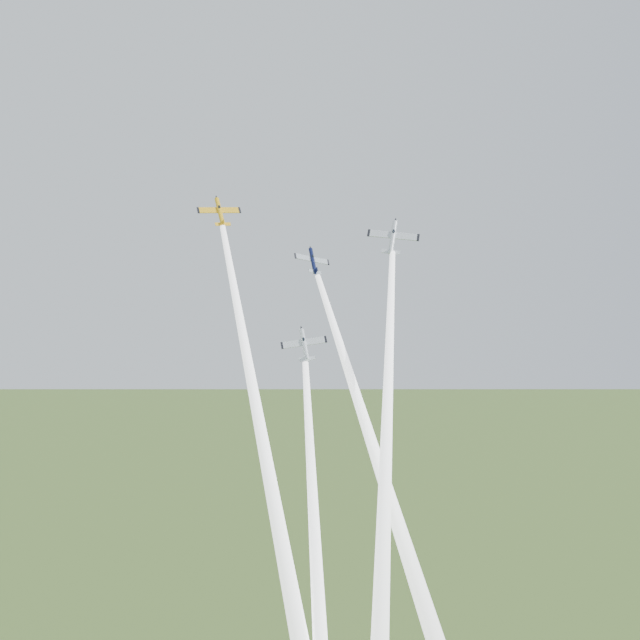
{
  "coord_description": "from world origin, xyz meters",
  "views": [
    {
      "loc": [
        -12.7,
        -132.19,
        92.81
      ],
      "look_at": [
        0.0,
        -6.0,
        92.0
      ],
      "focal_mm": 45.0,
      "sensor_mm": 36.0,
      "label": 1
    }
  ],
  "objects_px": {
    "plane_yellow": "(220,212)",
    "plane_silver_right": "(393,237)",
    "plane_silver_low": "(304,345)",
    "plane_navy": "(313,261)"
  },
  "relations": [
    {
      "from": "plane_yellow",
      "to": "plane_navy",
      "type": "bearing_deg",
      "value": -13.69
    },
    {
      "from": "plane_navy",
      "to": "plane_silver_right",
      "type": "bearing_deg",
      "value": -39.28
    },
    {
      "from": "plane_yellow",
      "to": "plane_navy",
      "type": "relative_size",
      "value": 1.12
    },
    {
      "from": "plane_yellow",
      "to": "plane_silver_low",
      "type": "relative_size",
      "value": 1.06
    },
    {
      "from": "plane_yellow",
      "to": "plane_navy",
      "type": "xyz_separation_m",
      "value": [
        15.7,
        0.59,
        -8.03
      ]
    },
    {
      "from": "plane_navy",
      "to": "plane_silver_right",
      "type": "xyz_separation_m",
      "value": [
        13.07,
        -4.07,
        3.73
      ]
    },
    {
      "from": "plane_yellow",
      "to": "plane_silver_right",
      "type": "bearing_deg",
      "value": -22.74
    },
    {
      "from": "plane_yellow",
      "to": "plane_silver_right",
      "type": "height_order",
      "value": "plane_yellow"
    },
    {
      "from": "plane_navy",
      "to": "plane_silver_low",
      "type": "height_order",
      "value": "plane_navy"
    },
    {
      "from": "plane_silver_low",
      "to": "plane_navy",
      "type": "bearing_deg",
      "value": 79.7
    }
  ]
}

